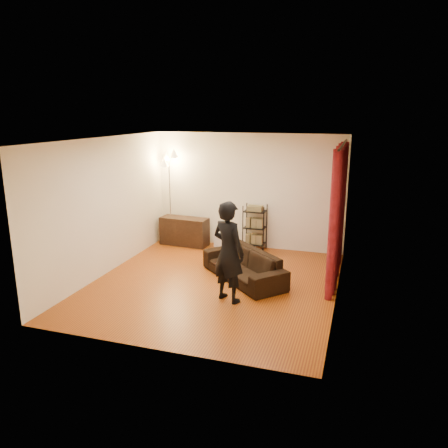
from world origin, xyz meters
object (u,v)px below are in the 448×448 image
(storage_boxes, at_px, (223,240))
(floor_lamp, at_px, (170,199))
(person, at_px, (228,252))
(media_cabinet, at_px, (185,231))
(wire_shelf, at_px, (255,228))
(sofa, at_px, (244,265))

(storage_boxes, height_order, floor_lamp, floor_lamp)
(person, xyz_separation_m, media_cabinet, (-1.98, 2.78, -0.54))
(media_cabinet, xyz_separation_m, floor_lamp, (-0.39, 0.07, 0.78))
(person, distance_m, wire_shelf, 2.94)
(media_cabinet, bearing_deg, storage_boxes, 13.98)
(wire_shelf, bearing_deg, media_cabinet, 178.62)
(sofa, relative_size, floor_lamp, 0.88)
(media_cabinet, bearing_deg, sofa, -37.96)
(sofa, xyz_separation_m, floor_lamp, (-2.37, 1.84, 0.83))
(person, distance_m, storage_boxes, 3.21)
(sofa, bearing_deg, storage_boxes, 160.82)
(wire_shelf, bearing_deg, floor_lamp, 175.79)
(wire_shelf, relative_size, floor_lamp, 0.48)
(media_cabinet, distance_m, floor_lamp, 0.87)
(storage_boxes, height_order, wire_shelf, wire_shelf)
(storage_boxes, xyz_separation_m, wire_shelf, (0.79, -0.03, 0.38))
(sofa, xyz_separation_m, person, (0.01, -1.02, 0.59))
(person, bearing_deg, wire_shelf, -60.35)
(person, relative_size, storage_boxes, 4.50)
(storage_boxes, relative_size, floor_lamp, 0.17)
(sofa, bearing_deg, wire_shelf, 140.12)
(sofa, height_order, media_cabinet, media_cabinet)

